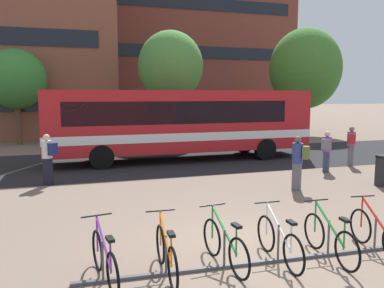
{
  "coord_description": "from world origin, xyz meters",
  "views": [
    {
      "loc": [
        -3.16,
        -6.44,
        3.01
      ],
      "look_at": [
        0.13,
        4.43,
        1.54
      ],
      "focal_mm": 35.6,
      "sensor_mm": 36.0,
      "label": 1
    }
  ],
  "objects_px": {
    "parked_bicycle_orange_1": "(166,254)",
    "street_tree_2": "(305,69)",
    "parked_bicycle_white_3": "(279,242)",
    "parked_bicycle_purple_0": "(104,260)",
    "parked_bicycle_red_5": "(377,233)",
    "parked_bicycle_green_4": "(330,239)",
    "street_tree_1": "(16,79)",
    "parked_bicycle_green_2": "(225,246)",
    "commuter_olive_pack_3": "(298,159)",
    "city_bus": "(183,122)",
    "trash_bin": "(384,170)",
    "commuter_grey_pack_2": "(327,149)",
    "commuter_navy_pack_4": "(48,156)",
    "commuter_red_pack_1": "(351,143)",
    "street_tree_0": "(171,66)"
  },
  "relations": [
    {
      "from": "parked_bicycle_red_5",
      "to": "trash_bin",
      "type": "distance_m",
      "value": 6.11
    },
    {
      "from": "parked_bicycle_purple_0",
      "to": "parked_bicycle_red_5",
      "type": "height_order",
      "value": "same"
    },
    {
      "from": "parked_bicycle_green_4",
      "to": "street_tree_1",
      "type": "bearing_deg",
      "value": 24.41
    },
    {
      "from": "parked_bicycle_orange_1",
      "to": "street_tree_0",
      "type": "bearing_deg",
      "value": -12.47
    },
    {
      "from": "parked_bicycle_white_3",
      "to": "parked_bicycle_green_4",
      "type": "height_order",
      "value": "same"
    },
    {
      "from": "parked_bicycle_purple_0",
      "to": "commuter_red_pack_1",
      "type": "height_order",
      "value": "commuter_red_pack_1"
    },
    {
      "from": "street_tree_0",
      "to": "street_tree_2",
      "type": "xyz_separation_m",
      "value": [
        10.34,
        1.04,
        0.12
      ]
    },
    {
      "from": "commuter_grey_pack_2",
      "to": "commuter_red_pack_1",
      "type": "bearing_deg",
      "value": -18.84
    },
    {
      "from": "city_bus",
      "to": "trash_bin",
      "type": "distance_m",
      "value": 8.58
    },
    {
      "from": "commuter_grey_pack_2",
      "to": "commuter_navy_pack_4",
      "type": "xyz_separation_m",
      "value": [
        -10.23,
        0.85,
        0.07
      ]
    },
    {
      "from": "commuter_red_pack_1",
      "to": "commuter_grey_pack_2",
      "type": "distance_m",
      "value": 1.91
    },
    {
      "from": "parked_bicycle_green_4",
      "to": "street_tree_2",
      "type": "xyz_separation_m",
      "value": [
        11.72,
        18.91,
        4.51
      ]
    },
    {
      "from": "parked_bicycle_green_2",
      "to": "commuter_grey_pack_2",
      "type": "relative_size",
      "value": 1.06
    },
    {
      "from": "commuter_red_pack_1",
      "to": "commuter_navy_pack_4",
      "type": "distance_m",
      "value": 11.99
    },
    {
      "from": "commuter_olive_pack_3",
      "to": "parked_bicycle_green_4",
      "type": "bearing_deg",
      "value": 108.78
    },
    {
      "from": "commuter_red_pack_1",
      "to": "street_tree_0",
      "type": "distance_m",
      "value": 12.19
    },
    {
      "from": "commuter_navy_pack_4",
      "to": "parked_bicycle_green_4",
      "type": "bearing_deg",
      "value": 166.0
    },
    {
      "from": "parked_bicycle_red_5",
      "to": "trash_bin",
      "type": "relative_size",
      "value": 1.67
    },
    {
      "from": "parked_bicycle_purple_0",
      "to": "parked_bicycle_red_5",
      "type": "xyz_separation_m",
      "value": [
        5.07,
        -0.3,
        0.0
      ]
    },
    {
      "from": "parked_bicycle_purple_0",
      "to": "parked_bicycle_green_4",
      "type": "height_order",
      "value": "same"
    },
    {
      "from": "parked_bicycle_red_5",
      "to": "street_tree_1",
      "type": "relative_size",
      "value": 0.3
    },
    {
      "from": "parked_bicycle_green_2",
      "to": "commuter_grey_pack_2",
      "type": "height_order",
      "value": "commuter_grey_pack_2"
    },
    {
      "from": "parked_bicycle_orange_1",
      "to": "street_tree_1",
      "type": "bearing_deg",
      "value": 15.33
    },
    {
      "from": "parked_bicycle_purple_0",
      "to": "trash_bin",
      "type": "relative_size",
      "value": 1.66
    },
    {
      "from": "commuter_red_pack_1",
      "to": "commuter_olive_pack_3",
      "type": "distance_m",
      "value": 5.27
    },
    {
      "from": "parked_bicycle_red_5",
      "to": "commuter_olive_pack_3",
      "type": "xyz_separation_m",
      "value": [
        1.23,
        4.67,
        0.61
      ]
    },
    {
      "from": "parked_bicycle_orange_1",
      "to": "commuter_olive_pack_3",
      "type": "distance_m",
      "value": 6.93
    },
    {
      "from": "city_bus",
      "to": "commuter_navy_pack_4",
      "type": "relative_size",
      "value": 7.01
    },
    {
      "from": "parked_bicycle_white_3",
      "to": "street_tree_2",
      "type": "xyz_separation_m",
      "value": [
        12.68,
        18.76,
        4.51
      ]
    },
    {
      "from": "city_bus",
      "to": "street_tree_2",
      "type": "relative_size",
      "value": 1.54
    },
    {
      "from": "parked_bicycle_red_5",
      "to": "street_tree_2",
      "type": "relative_size",
      "value": 0.22
    },
    {
      "from": "parked_bicycle_orange_1",
      "to": "city_bus",
      "type": "bearing_deg",
      "value": -15.37
    },
    {
      "from": "parked_bicycle_green_2",
      "to": "commuter_navy_pack_4",
      "type": "bearing_deg",
      "value": 18.48
    },
    {
      "from": "parked_bicycle_white_3",
      "to": "commuter_olive_pack_3",
      "type": "distance_m",
      "value": 5.57
    },
    {
      "from": "parked_bicycle_green_4",
      "to": "parked_bicycle_orange_1",
      "type": "bearing_deg",
      "value": 88.6
    },
    {
      "from": "commuter_navy_pack_4",
      "to": "commuter_grey_pack_2",
      "type": "bearing_deg",
      "value": -143.54
    },
    {
      "from": "street_tree_2",
      "to": "trash_bin",
      "type": "bearing_deg",
      "value": -113.72
    },
    {
      "from": "parked_bicycle_purple_0",
      "to": "commuter_navy_pack_4",
      "type": "bearing_deg",
      "value": 0.55
    },
    {
      "from": "commuter_navy_pack_4",
      "to": "trash_bin",
      "type": "distance_m",
      "value": 11.16
    },
    {
      "from": "parked_bicycle_green_4",
      "to": "parked_bicycle_green_2",
      "type": "bearing_deg",
      "value": 84.87
    },
    {
      "from": "parked_bicycle_green_2",
      "to": "street_tree_2",
      "type": "distance_m",
      "value": 23.56
    },
    {
      "from": "parked_bicycle_white_3",
      "to": "street_tree_1",
      "type": "height_order",
      "value": "street_tree_1"
    },
    {
      "from": "parked_bicycle_white_3",
      "to": "trash_bin",
      "type": "distance_m",
      "value": 7.55
    },
    {
      "from": "city_bus",
      "to": "commuter_olive_pack_3",
      "type": "height_order",
      "value": "city_bus"
    },
    {
      "from": "parked_bicycle_orange_1",
      "to": "street_tree_2",
      "type": "height_order",
      "value": "street_tree_2"
    },
    {
      "from": "parked_bicycle_purple_0",
      "to": "parked_bicycle_white_3",
      "type": "relative_size",
      "value": 0.99
    },
    {
      "from": "parked_bicycle_green_4",
      "to": "commuter_navy_pack_4",
      "type": "bearing_deg",
      "value": 37.49
    },
    {
      "from": "parked_bicycle_orange_1",
      "to": "parked_bicycle_green_4",
      "type": "distance_m",
      "value": 3.03
    },
    {
      "from": "parked_bicycle_orange_1",
      "to": "street_tree_2",
      "type": "relative_size",
      "value": 0.22
    },
    {
      "from": "city_bus",
      "to": "parked_bicycle_green_4",
      "type": "relative_size",
      "value": 7.0
    }
  ]
}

